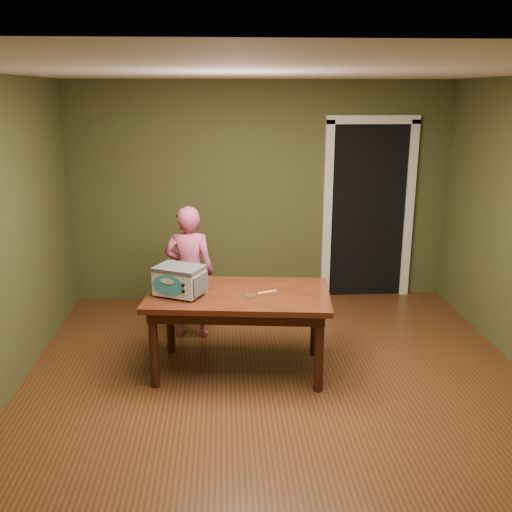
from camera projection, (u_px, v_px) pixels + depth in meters
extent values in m
plane|color=#593419|center=(280.00, 398.00, 4.74)|extent=(5.00, 5.00, 0.00)
cube|color=#424826|center=(261.00, 193.00, 6.78)|extent=(4.50, 0.02, 2.60)
cube|color=#424826|center=(355.00, 435.00, 1.99)|extent=(4.50, 0.02, 2.60)
cube|color=white|center=(285.00, 71.00, 4.03)|extent=(4.50, 5.00, 0.02)
cube|color=black|center=(362.00, 207.00, 7.21)|extent=(0.90, 0.60, 2.10)
cube|color=black|center=(368.00, 213.00, 6.91)|extent=(0.90, 0.02, 2.10)
cube|color=white|center=(327.00, 213.00, 6.87)|extent=(0.10, 0.06, 2.20)
cube|color=white|center=(409.00, 212.00, 6.92)|extent=(0.10, 0.06, 2.20)
cube|color=white|center=(373.00, 120.00, 6.59)|extent=(1.10, 0.06, 0.10)
cube|color=#38150C|center=(239.00, 295.00, 5.04)|extent=(1.69, 1.07, 0.05)
cube|color=black|center=(239.00, 303.00, 5.06)|extent=(1.56, 0.93, 0.10)
cylinder|color=black|center=(154.00, 349.00, 4.84)|extent=(0.08, 0.08, 0.70)
cylinder|color=black|center=(170.00, 318.00, 5.52)|extent=(0.08, 0.08, 0.70)
cylinder|color=black|center=(319.00, 353.00, 4.78)|extent=(0.08, 0.08, 0.70)
cylinder|color=black|center=(315.00, 321.00, 5.45)|extent=(0.08, 0.08, 0.70)
cylinder|color=#4C4F54|center=(158.00, 295.00, 4.94)|extent=(0.03, 0.03, 0.02)
cylinder|color=#4C4F54|center=(170.00, 288.00, 5.12)|extent=(0.03, 0.03, 0.02)
cylinder|color=#4C4F54|center=(191.00, 300.00, 4.82)|extent=(0.03, 0.03, 0.02)
cylinder|color=#4C4F54|center=(202.00, 293.00, 5.00)|extent=(0.03, 0.03, 0.02)
cube|color=silver|center=(180.00, 281.00, 4.94)|extent=(0.47, 0.42, 0.22)
cube|color=#4C4F54|center=(179.00, 268.00, 4.91)|extent=(0.48, 0.43, 0.03)
cube|color=#4C4F54|center=(159.00, 278.00, 5.01)|extent=(0.13, 0.23, 0.17)
cube|color=#4C4F54|center=(200.00, 284.00, 4.86)|extent=(0.13, 0.23, 0.17)
ellipsoid|color=teal|center=(168.00, 286.00, 4.82)|extent=(0.27, 0.14, 0.19)
cylinder|color=black|center=(183.00, 285.00, 4.76)|extent=(0.03, 0.02, 0.03)
cylinder|color=black|center=(183.00, 292.00, 4.77)|extent=(0.03, 0.02, 0.02)
cylinder|color=silver|center=(251.00, 296.00, 4.91)|extent=(0.10, 0.10, 0.02)
cylinder|color=#462917|center=(251.00, 295.00, 4.91)|extent=(0.09, 0.09, 0.01)
cube|color=#ECBE67|center=(267.00, 292.00, 5.04)|extent=(0.18, 0.09, 0.01)
imported|color=#C04F7B|center=(190.00, 272.00, 5.80)|extent=(0.54, 0.39, 1.38)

